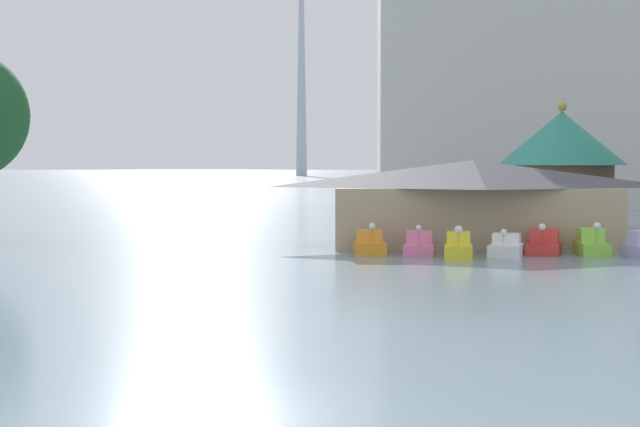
# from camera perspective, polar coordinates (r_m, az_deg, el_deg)

# --- Properties ---
(ground_plane) EXTENTS (2000.00, 2000.00, 0.00)m
(ground_plane) POSITION_cam_1_polar(r_m,az_deg,el_deg) (18.63, -3.76, -11.44)
(ground_plane) COLOR gray
(pedal_boat_orange) EXTENTS (1.70, 2.56, 1.68)m
(pedal_boat_orange) POSITION_cam_1_polar(r_m,az_deg,el_deg) (50.53, 2.91, -1.82)
(pedal_boat_orange) COLOR orange
(pedal_boat_orange) RESTS_ON ground
(pedal_boat_pink) EXTENTS (1.79, 2.71, 1.61)m
(pedal_boat_pink) POSITION_cam_1_polar(r_m,az_deg,el_deg) (50.38, 5.79, -1.87)
(pedal_boat_pink) COLOR pink
(pedal_boat_pink) RESTS_ON ground
(pedal_boat_yellow) EXTENTS (1.63, 2.91, 1.67)m
(pedal_boat_yellow) POSITION_cam_1_polar(r_m,az_deg,el_deg) (49.13, 8.04, -1.96)
(pedal_boat_yellow) COLOR yellow
(pedal_boat_yellow) RESTS_ON ground
(pedal_boat_white) EXTENTS (2.14, 2.67, 1.45)m
(pedal_boat_white) POSITION_cam_1_polar(r_m,az_deg,el_deg) (50.12, 10.74, -1.94)
(pedal_boat_white) COLOR white
(pedal_boat_white) RESTS_ON ground
(pedal_boat_red) EXTENTS (2.31, 3.04, 1.65)m
(pedal_boat_red) POSITION_cam_1_polar(r_m,az_deg,el_deg) (51.90, 12.87, -1.75)
(pedal_boat_red) COLOR red
(pedal_boat_red) RESTS_ON ground
(pedal_boat_lime) EXTENTS (1.47, 2.60, 1.75)m
(pedal_boat_lime) POSITION_cam_1_polar(r_m,az_deg,el_deg) (51.98, 15.51, -1.75)
(pedal_boat_lime) COLOR #8CCC3F
(pedal_boat_lime) RESTS_ON ground
(boathouse) EXTENTS (16.65, 8.58, 4.88)m
(boathouse) POSITION_cam_1_polar(r_m,az_deg,el_deg) (56.24, 8.85, 0.72)
(boathouse) COLOR tan
(boathouse) RESTS_ON ground
(green_roof_pavilion) EXTENTS (9.31, 9.31, 9.20)m
(green_roof_pavilion) POSITION_cam_1_polar(r_m,az_deg,el_deg) (73.52, 13.84, 2.85)
(green_roof_pavilion) COLOR brown
(green_roof_pavilion) RESTS_ON ground
(background_building_block) EXTENTS (33.90, 18.24, 27.17)m
(background_building_block) POSITION_cam_1_polar(r_m,az_deg,el_deg) (113.76, 11.89, 7.31)
(background_building_block) COLOR beige
(background_building_block) RESTS_ON ground
(distant_broadcast_tower) EXTENTS (7.18, 7.18, 166.98)m
(distant_broadcast_tower) POSITION_cam_1_polar(r_m,az_deg,el_deg) (430.34, -1.09, 11.86)
(distant_broadcast_tower) COLOR #B7BCC6
(distant_broadcast_tower) RESTS_ON ground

